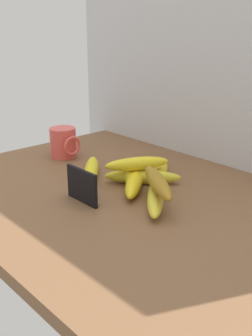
{
  "coord_description": "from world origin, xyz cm",
  "views": [
    {
      "loc": [
        70.49,
        -64.37,
        44.87
      ],
      "look_at": [
        -5.58,
        4.68,
        8.0
      ],
      "focal_mm": 44.19,
      "sensor_mm": 36.0,
      "label": 1
    }
  ],
  "objects_px": {
    "banana_6": "(137,164)",
    "banana_7": "(158,182)",
    "banana_2": "(160,169)",
    "banana_4": "(128,174)",
    "chalkboard_sign": "(82,187)",
    "coffee_mug": "(64,143)",
    "banana_3": "(91,170)",
    "banana_1": "(155,198)",
    "banana_5": "(134,182)",
    "banana_0": "(143,177)"
  },
  "relations": [
    {
      "from": "banana_6",
      "to": "banana_5",
      "type": "bearing_deg",
      "value": -53.3
    },
    {
      "from": "banana_2",
      "to": "banana_7",
      "type": "distance_m",
      "value": 0.2
    },
    {
      "from": "chalkboard_sign",
      "to": "banana_3",
      "type": "relative_size",
      "value": 0.53
    },
    {
      "from": "banana_0",
      "to": "banana_4",
      "type": "xyz_separation_m",
      "value": [
        -0.04,
        -0.01,
        0.0
      ]
    },
    {
      "from": "chalkboard_sign",
      "to": "banana_1",
      "type": "bearing_deg",
      "value": 40.64
    },
    {
      "from": "banana_4",
      "to": "banana_6",
      "type": "distance_m",
      "value": 0.05
    },
    {
      "from": "banana_2",
      "to": "banana_4",
      "type": "bearing_deg",
      "value": -110.47
    },
    {
      "from": "banana_7",
      "to": "banana_0",
      "type": "bearing_deg",
      "value": 150.02
    },
    {
      "from": "banana_3",
      "to": "banana_6",
      "type": "distance_m",
      "value": 0.15
    },
    {
      "from": "banana_5",
      "to": "banana_7",
      "type": "relative_size",
      "value": 0.98
    },
    {
      "from": "banana_0",
      "to": "banana_5",
      "type": "bearing_deg",
      "value": -71.75
    },
    {
      "from": "banana_1",
      "to": "banana_2",
      "type": "xyz_separation_m",
      "value": [
        -0.13,
        0.15,
        0.0
      ]
    },
    {
      "from": "banana_5",
      "to": "banana_2",
      "type": "bearing_deg",
      "value": 100.4
    },
    {
      "from": "coffee_mug",
      "to": "banana_1",
      "type": "bearing_deg",
      "value": -6.46
    },
    {
      "from": "chalkboard_sign",
      "to": "banana_3",
      "type": "xyz_separation_m",
      "value": [
        -0.12,
        0.12,
        -0.02
      ]
    },
    {
      "from": "banana_4",
      "to": "banana_0",
      "type": "bearing_deg",
      "value": 18.66
    },
    {
      "from": "chalkboard_sign",
      "to": "banana_3",
      "type": "height_order",
      "value": "chalkboard_sign"
    },
    {
      "from": "chalkboard_sign",
      "to": "banana_3",
      "type": "distance_m",
      "value": 0.18
    },
    {
      "from": "chalkboard_sign",
      "to": "banana_4",
      "type": "relative_size",
      "value": 0.55
    },
    {
      "from": "banana_1",
      "to": "banana_5",
      "type": "height_order",
      "value": "banana_5"
    },
    {
      "from": "banana_2",
      "to": "banana_4",
      "type": "distance_m",
      "value": 0.1
    },
    {
      "from": "banana_1",
      "to": "banana_4",
      "type": "height_order",
      "value": "banana_4"
    },
    {
      "from": "banana_1",
      "to": "banana_6",
      "type": "xyz_separation_m",
      "value": [
        -0.13,
        0.06,
        0.04
      ]
    },
    {
      "from": "banana_2",
      "to": "banana_5",
      "type": "bearing_deg",
      "value": -79.6
    },
    {
      "from": "coffee_mug",
      "to": "banana_1",
      "type": "height_order",
      "value": "coffee_mug"
    },
    {
      "from": "chalkboard_sign",
      "to": "banana_4",
      "type": "height_order",
      "value": "chalkboard_sign"
    },
    {
      "from": "banana_7",
      "to": "banana_4",
      "type": "bearing_deg",
      "value": 161.31
    },
    {
      "from": "chalkboard_sign",
      "to": "banana_6",
      "type": "height_order",
      "value": "chalkboard_sign"
    },
    {
      "from": "coffee_mug",
      "to": "banana_4",
      "type": "xyz_separation_m",
      "value": [
        0.3,
        0.01,
        -0.03
      ]
    },
    {
      "from": "chalkboard_sign",
      "to": "banana_4",
      "type": "bearing_deg",
      "value": 99.25
    },
    {
      "from": "coffee_mug",
      "to": "banana_6",
      "type": "bearing_deg",
      "value": 2.12
    },
    {
      "from": "chalkboard_sign",
      "to": "banana_6",
      "type": "distance_m",
      "value": 0.18
    },
    {
      "from": "banana_4",
      "to": "banana_7",
      "type": "height_order",
      "value": "banana_7"
    },
    {
      "from": "banana_1",
      "to": "coffee_mug",
      "type": "bearing_deg",
      "value": 173.54
    },
    {
      "from": "coffee_mug",
      "to": "banana_4",
      "type": "bearing_deg",
      "value": 1.85
    },
    {
      "from": "chalkboard_sign",
      "to": "banana_2",
      "type": "xyz_separation_m",
      "value": [
        0.01,
        0.27,
        -0.02
      ]
    },
    {
      "from": "banana_6",
      "to": "banana_7",
      "type": "relative_size",
      "value": 0.84
    },
    {
      "from": "banana_6",
      "to": "banana_7",
      "type": "xyz_separation_m",
      "value": [
        0.13,
        -0.06,
        0.0
      ]
    },
    {
      "from": "chalkboard_sign",
      "to": "banana_2",
      "type": "relative_size",
      "value": 0.62
    },
    {
      "from": "banana_6",
      "to": "banana_7",
      "type": "bearing_deg",
      "value": -23.92
    },
    {
      "from": "banana_0",
      "to": "banana_6",
      "type": "distance_m",
      "value": 0.04
    },
    {
      "from": "banana_5",
      "to": "banana_3",
      "type": "bearing_deg",
      "value": -171.17
    },
    {
      "from": "chalkboard_sign",
      "to": "banana_7",
      "type": "distance_m",
      "value": 0.18
    },
    {
      "from": "chalkboard_sign",
      "to": "banana_2",
      "type": "bearing_deg",
      "value": 88.77
    },
    {
      "from": "chalkboard_sign",
      "to": "banana_1",
      "type": "height_order",
      "value": "chalkboard_sign"
    },
    {
      "from": "chalkboard_sign",
      "to": "banana_6",
      "type": "relative_size",
      "value": 0.63
    },
    {
      "from": "coffee_mug",
      "to": "banana_5",
      "type": "bearing_deg",
      "value": -3.29
    },
    {
      "from": "banana_3",
      "to": "banana_5",
      "type": "height_order",
      "value": "banana_5"
    },
    {
      "from": "chalkboard_sign",
      "to": "coffee_mug",
      "type": "bearing_deg",
      "value": 152.82
    },
    {
      "from": "chalkboard_sign",
      "to": "banana_7",
      "type": "relative_size",
      "value": 0.53
    }
  ]
}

